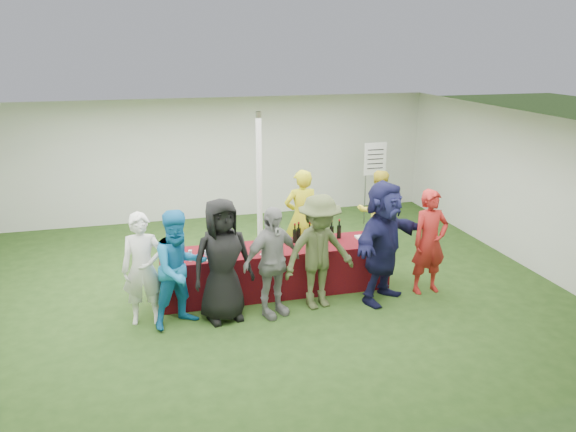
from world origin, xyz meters
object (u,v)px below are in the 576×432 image
object	(u,v)px
staff_pourer	(301,217)
customer_4	(319,252)
staff_back	(377,211)
customer_6	(430,242)
customer_0	(143,269)
customer_2	(222,260)
wine_list_sign	(375,165)
customer_3	(272,262)
dump_bucket	(379,237)
serving_table	(276,269)
customer_5	(384,242)
customer_1	(180,269)

from	to	relation	value
staff_pourer	customer_4	world-z (taller)	customer_4
staff_back	customer_6	distance (m)	1.95
customer_0	customer_2	world-z (taller)	customer_2
staff_back	customer_0	bearing A→B (deg)	35.15
wine_list_sign	customer_3	size ratio (longest dim) A/B	1.09
dump_bucket	customer_2	size ratio (longest dim) A/B	0.15
serving_table	customer_6	world-z (taller)	customer_6
customer_3	customer_6	world-z (taller)	customer_6
serving_table	dump_bucket	distance (m)	1.74
staff_back	customer_3	xyz separation A→B (m)	(-2.55, -2.10, 0.04)
customer_4	customer_6	world-z (taller)	customer_4
customer_2	customer_0	bearing A→B (deg)	159.63
staff_pourer	customer_5	xyz separation A→B (m)	(0.77, -1.82, 0.09)
customer_1	customer_4	size ratio (longest dim) A/B	0.96
staff_back	customer_0	xyz separation A→B (m)	(-4.34, -1.86, 0.03)
customer_2	customer_6	distance (m)	3.29
staff_back	customer_4	world-z (taller)	customer_4
wine_list_sign	customer_0	xyz separation A→B (m)	(-4.94, -3.42, -0.50)
customer_4	wine_list_sign	bearing A→B (deg)	45.52
serving_table	customer_0	bearing A→B (deg)	-165.28
customer_1	staff_back	bearing A→B (deg)	4.97
customer_2	customer_6	size ratio (longest dim) A/B	1.07
staff_back	staff_pourer	bearing A→B (deg)	20.12
customer_0	customer_2	xyz separation A→B (m)	(1.09, -0.18, 0.09)
customer_3	customer_6	size ratio (longest dim) A/B	0.98
serving_table	customer_4	distance (m)	0.99
serving_table	customer_2	size ratio (longest dim) A/B	2.00
customer_4	customer_6	distance (m)	1.85
staff_back	customer_3	distance (m)	3.30
wine_list_sign	customer_2	size ratio (longest dim) A/B	1.00
customer_6	staff_back	bearing A→B (deg)	86.74
staff_pourer	customer_1	size ratio (longest dim) A/B	1.02
staff_pourer	customer_5	size ratio (longest dim) A/B	0.91
serving_table	customer_4	bearing A→B (deg)	-55.01
dump_bucket	wine_list_sign	bearing A→B (deg)	68.35
dump_bucket	customer_6	xyz separation A→B (m)	(0.67, -0.41, 0.00)
staff_pourer	customer_6	world-z (taller)	staff_pourer
serving_table	staff_pourer	bearing A→B (deg)	56.01
staff_pourer	customer_0	xyz separation A→B (m)	(-2.78, -1.63, -0.05)
dump_bucket	staff_back	distance (m)	1.67
dump_bucket	customer_2	world-z (taller)	customer_2
customer_2	customer_6	world-z (taller)	customer_2
staff_back	customer_2	bearing A→B (deg)	44.09
wine_list_sign	customer_5	bearing A→B (deg)	-111.10
customer_2	dump_bucket	bearing A→B (deg)	-0.15
dump_bucket	serving_table	bearing A→B (deg)	172.48
dump_bucket	staff_back	bearing A→B (deg)	67.56
customer_6	customer_4	bearing A→B (deg)	177.88
wine_list_sign	customer_2	distance (m)	5.28
customer_3	customer_4	xyz separation A→B (m)	(0.74, 0.08, 0.05)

